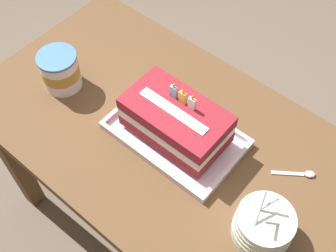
{
  "coord_description": "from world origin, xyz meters",
  "views": [
    {
      "loc": [
        0.46,
        -0.51,
        1.68
      ],
      "look_at": [
        0.03,
        0.0,
        0.72
      ],
      "focal_mm": 45.53,
      "sensor_mm": 36.0,
      "label": 1
    }
  ],
  "objects_px": {
    "bowl_stack": "(263,225)",
    "serving_spoon_near_tray": "(303,174)",
    "birthday_cake": "(176,120)",
    "foil_tray": "(176,135)",
    "ice_cream_tub": "(60,71)"
  },
  "relations": [
    {
      "from": "birthday_cake",
      "to": "ice_cream_tub",
      "type": "bearing_deg",
      "value": -169.57
    },
    {
      "from": "bowl_stack",
      "to": "ice_cream_tub",
      "type": "bearing_deg",
      "value": 178.92
    },
    {
      "from": "foil_tray",
      "to": "serving_spoon_near_tray",
      "type": "height_order",
      "value": "foil_tray"
    },
    {
      "from": "birthday_cake",
      "to": "ice_cream_tub",
      "type": "height_order",
      "value": "birthday_cake"
    },
    {
      "from": "foil_tray",
      "to": "bowl_stack",
      "type": "bearing_deg",
      "value": -14.09
    },
    {
      "from": "birthday_cake",
      "to": "serving_spoon_near_tray",
      "type": "relative_size",
      "value": 2.72
    },
    {
      "from": "foil_tray",
      "to": "birthday_cake",
      "type": "height_order",
      "value": "birthday_cake"
    },
    {
      "from": "birthday_cake",
      "to": "bowl_stack",
      "type": "xyz_separation_m",
      "value": [
        0.33,
        -0.08,
        -0.03
      ]
    },
    {
      "from": "birthday_cake",
      "to": "bowl_stack",
      "type": "distance_m",
      "value": 0.35
    },
    {
      "from": "serving_spoon_near_tray",
      "to": "birthday_cake",
      "type": "bearing_deg",
      "value": -159.98
    },
    {
      "from": "bowl_stack",
      "to": "serving_spoon_near_tray",
      "type": "height_order",
      "value": "bowl_stack"
    },
    {
      "from": "foil_tray",
      "to": "serving_spoon_near_tray",
      "type": "xyz_separation_m",
      "value": [
        0.33,
        0.12,
        -0.0
      ]
    },
    {
      "from": "bowl_stack",
      "to": "ice_cream_tub",
      "type": "distance_m",
      "value": 0.72
    },
    {
      "from": "ice_cream_tub",
      "to": "serving_spoon_near_tray",
      "type": "xyz_separation_m",
      "value": [
        0.72,
        0.19,
        -0.06
      ]
    },
    {
      "from": "birthday_cake",
      "to": "serving_spoon_near_tray",
      "type": "bearing_deg",
      "value": 20.02
    }
  ]
}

